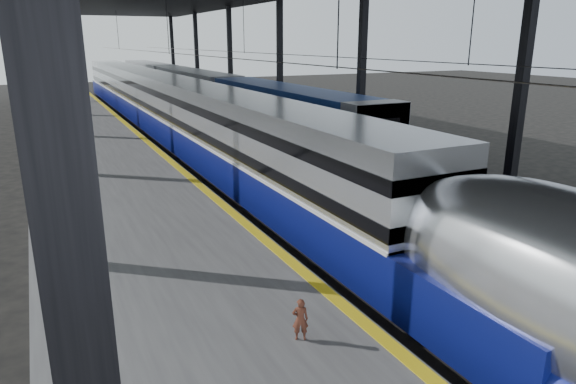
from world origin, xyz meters
TOP-DOWN VIEW (x-y plane):
  - ground at (0.00, 0.00)m, footprint 160.00×160.00m
  - platform at (-3.50, 20.00)m, footprint 6.00×80.00m
  - yellow_strip at (-0.70, 20.00)m, footprint 0.30×80.00m
  - rails at (4.50, 20.00)m, footprint 6.52×80.00m
  - tgv_train at (2.00, 24.93)m, footprint 2.78×65.20m
  - second_train at (7.00, 36.68)m, footprint 2.73×56.05m
  - child at (-2.07, -0.62)m, footprint 0.35×0.29m

SIDE VIEW (x-z plane):
  - ground at x=0.00m, z-range 0.00..0.00m
  - rails at x=4.50m, z-range 0.00..0.16m
  - platform at x=-3.50m, z-range 0.00..1.00m
  - yellow_strip at x=-0.70m, z-range 1.00..1.01m
  - child at x=-2.07m, z-range 1.00..1.81m
  - tgv_train at x=2.00m, z-range -0.13..3.86m
  - second_train at x=7.00m, z-range 0.02..3.78m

